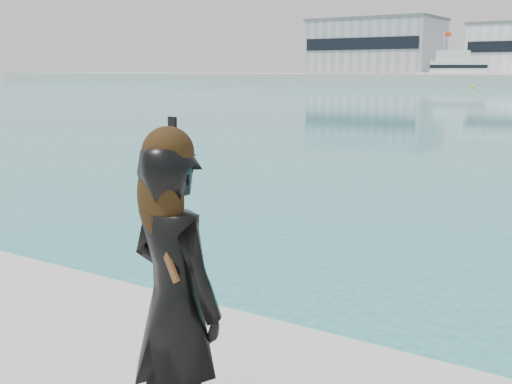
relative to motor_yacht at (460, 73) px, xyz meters
The scene contains 5 objects.
warehouse_grey_left 25.92m from the motor_yacht, 150.10° to the left, with size 26.52×16.36×11.50m.
flagpole_left 8.58m from the motor_yacht, 130.75° to the left, with size 1.28×0.16×8.00m.
motor_yacht is the anchor object (origin of this frame).
buoy_far 17.54m from the motor_yacht, 66.92° to the right, with size 0.50×0.50×0.50m, color yellow.
woman 120.68m from the motor_yacht, 74.23° to the right, with size 0.64×0.48×1.68m.
Camera 1 is at (1.71, -3.00, 2.70)m, focal length 45.00 mm.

